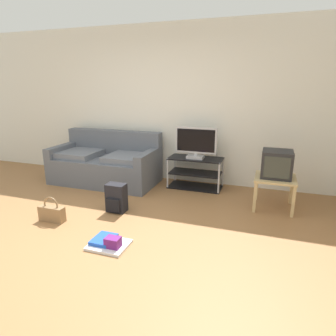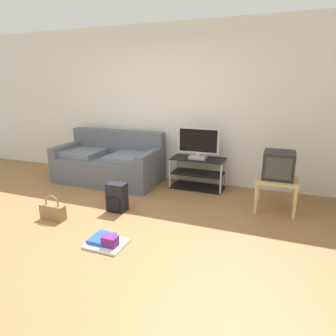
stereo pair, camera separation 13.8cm
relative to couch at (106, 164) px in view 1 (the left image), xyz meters
The scene contains 10 objects.
ground_plane 2.10m from the couch, 64.42° to the right, with size 9.00×9.80×0.02m, color olive.
wall_back 1.48m from the couch, 32.82° to the left, with size 9.00×0.10×2.70m, color silver.
couch is the anchor object (origin of this frame).
tv_stand 1.61m from the couch, ahead, with size 0.90×0.44×0.52m.
flat_tv 1.66m from the couch, ahead, with size 0.69×0.22×0.52m.
side_table 2.87m from the couch, ahead, with size 0.55×0.55×0.46m.
crt_tv 2.89m from the couch, ahead, with size 0.40×0.40×0.37m.
backpack 1.38m from the couch, 54.13° to the right, with size 0.26×0.25×0.40m.
handbag 1.69m from the couch, 84.23° to the right, with size 0.35×0.11×0.33m.
floor_tray 2.31m from the couch, 59.35° to the right, with size 0.42×0.35×0.14m.
Camera 1 is at (1.83, -2.61, 1.71)m, focal length 31.67 mm.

